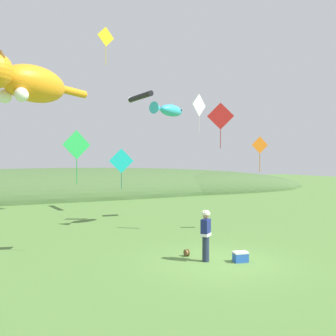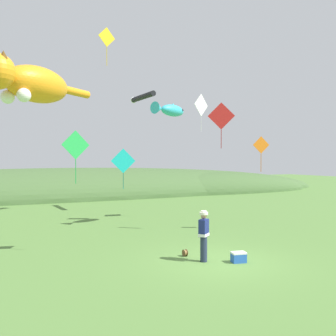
{
  "view_description": "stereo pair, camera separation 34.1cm",
  "coord_description": "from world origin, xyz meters",
  "px_view_note": "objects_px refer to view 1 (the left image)",
  "views": [
    {
      "loc": [
        -7.37,
        -10.79,
        3.54
      ],
      "look_at": [
        0.0,
        4.0,
        3.18
      ],
      "focal_mm": 40.0,
      "sensor_mm": 36.0,
      "label": 1
    },
    {
      "loc": [
        -7.07,
        -10.94,
        3.54
      ],
      "look_at": [
        0.0,
        4.0,
        3.18
      ],
      "focal_mm": 40.0,
      "sensor_mm": 36.0,
      "label": 2
    }
  ],
  "objects_px": {
    "kite_diamond_gold": "(106,37)",
    "kite_diamond_orange": "(260,146)",
    "kite_diamond_red": "(221,116)",
    "kite_diamond_white": "(199,105)",
    "kite_tube_streamer": "(140,97)",
    "festival_attendant": "(206,234)",
    "kite_fish_windsock": "(168,110)",
    "picnic_cooler": "(240,257)",
    "kite_diamond_green": "(77,145)",
    "kite_spool": "(187,253)",
    "kite_diamond_teal": "(121,161)",
    "kite_giant_cat": "(27,82)"
  },
  "relations": [
    {
      "from": "kite_diamond_gold",
      "to": "kite_diamond_orange",
      "type": "height_order",
      "value": "kite_diamond_gold"
    },
    {
      "from": "kite_diamond_teal",
      "to": "kite_diamond_red",
      "type": "distance_m",
      "value": 6.6
    },
    {
      "from": "festival_attendant",
      "to": "kite_fish_windsock",
      "type": "height_order",
      "value": "kite_fish_windsock"
    },
    {
      "from": "kite_fish_windsock",
      "to": "kite_tube_streamer",
      "type": "xyz_separation_m",
      "value": [
        0.83,
        5.96,
        1.65
      ]
    },
    {
      "from": "picnic_cooler",
      "to": "kite_fish_windsock",
      "type": "bearing_deg",
      "value": 83.44
    },
    {
      "from": "kite_diamond_white",
      "to": "kite_diamond_green",
      "type": "height_order",
      "value": "kite_diamond_white"
    },
    {
      "from": "picnic_cooler",
      "to": "kite_giant_cat",
      "type": "xyz_separation_m",
      "value": [
        -5.74,
        11.62,
        7.64
      ]
    },
    {
      "from": "kite_giant_cat",
      "to": "kite_tube_streamer",
      "type": "height_order",
      "value": "kite_giant_cat"
    },
    {
      "from": "kite_tube_streamer",
      "to": "kite_diamond_orange",
      "type": "height_order",
      "value": "kite_tube_streamer"
    },
    {
      "from": "kite_diamond_teal",
      "to": "kite_diamond_gold",
      "type": "distance_m",
      "value": 6.81
    },
    {
      "from": "kite_tube_streamer",
      "to": "kite_diamond_green",
      "type": "relative_size",
      "value": 1.61
    },
    {
      "from": "picnic_cooler",
      "to": "kite_diamond_white",
      "type": "height_order",
      "value": "kite_diamond_white"
    },
    {
      "from": "kite_spool",
      "to": "kite_diamond_teal",
      "type": "relative_size",
      "value": 0.11
    },
    {
      "from": "picnic_cooler",
      "to": "kite_diamond_green",
      "type": "distance_m",
      "value": 7.11
    },
    {
      "from": "picnic_cooler",
      "to": "kite_diamond_orange",
      "type": "height_order",
      "value": "kite_diamond_orange"
    },
    {
      "from": "festival_attendant",
      "to": "kite_giant_cat",
      "type": "height_order",
      "value": "kite_giant_cat"
    },
    {
      "from": "kite_diamond_red",
      "to": "kite_diamond_green",
      "type": "xyz_separation_m",
      "value": [
        -7.1,
        -1.06,
        -1.54
      ]
    },
    {
      "from": "kite_tube_streamer",
      "to": "kite_diamond_red",
      "type": "relative_size",
      "value": 1.45
    },
    {
      "from": "kite_spool",
      "to": "kite_diamond_white",
      "type": "height_order",
      "value": "kite_diamond_white"
    },
    {
      "from": "kite_spool",
      "to": "kite_tube_streamer",
      "type": "relative_size",
      "value": 0.08
    },
    {
      "from": "kite_fish_windsock",
      "to": "kite_diamond_green",
      "type": "xyz_separation_m",
      "value": [
        -5.7,
        -3.87,
        -2.11
      ]
    },
    {
      "from": "kite_diamond_orange",
      "to": "kite_spool",
      "type": "bearing_deg",
      "value": -155.36
    },
    {
      "from": "picnic_cooler",
      "to": "kite_tube_streamer",
      "type": "xyz_separation_m",
      "value": [
        1.67,
        13.24,
        7.65
      ]
    },
    {
      "from": "kite_diamond_red",
      "to": "kite_tube_streamer",
      "type": "bearing_deg",
      "value": 93.68
    },
    {
      "from": "kite_spool",
      "to": "kite_tube_streamer",
      "type": "distance_m",
      "value": 14.34
    },
    {
      "from": "picnic_cooler",
      "to": "kite_diamond_red",
      "type": "xyz_separation_m",
      "value": [
        2.23,
        4.48,
        5.43
      ]
    },
    {
      "from": "kite_diamond_red",
      "to": "kite_diamond_teal",
      "type": "bearing_deg",
      "value": 119.56
    },
    {
      "from": "kite_diamond_white",
      "to": "picnic_cooler",
      "type": "bearing_deg",
      "value": -112.18
    },
    {
      "from": "festival_attendant",
      "to": "kite_diamond_orange",
      "type": "distance_m",
      "value": 7.16
    },
    {
      "from": "kite_diamond_white",
      "to": "kite_fish_windsock",
      "type": "bearing_deg",
      "value": -156.22
    },
    {
      "from": "kite_diamond_orange",
      "to": "festival_attendant",
      "type": "bearing_deg",
      "value": -146.87
    },
    {
      "from": "festival_attendant",
      "to": "kite_fish_windsock",
      "type": "xyz_separation_m",
      "value": [
        1.88,
        6.69,
        5.22
      ]
    },
    {
      "from": "kite_diamond_orange",
      "to": "kite_diamond_green",
      "type": "relative_size",
      "value": 0.89
    },
    {
      "from": "festival_attendant",
      "to": "kite_diamond_white",
      "type": "distance_m",
      "value": 10.72
    },
    {
      "from": "picnic_cooler",
      "to": "kite_fish_windsock",
      "type": "distance_m",
      "value": 9.48
    },
    {
      "from": "kite_fish_windsock",
      "to": "kite_diamond_white",
      "type": "relative_size",
      "value": 1.07
    },
    {
      "from": "kite_diamond_orange",
      "to": "kite_diamond_white",
      "type": "xyz_separation_m",
      "value": [
        -0.84,
        4.36,
        2.49
      ]
    },
    {
      "from": "picnic_cooler",
      "to": "kite_diamond_orange",
      "type": "distance_m",
      "value": 7.17
    },
    {
      "from": "kite_diamond_teal",
      "to": "kite_diamond_green",
      "type": "relative_size",
      "value": 1.17
    },
    {
      "from": "kite_giant_cat",
      "to": "kite_diamond_gold",
      "type": "distance_m",
      "value": 5.69
    },
    {
      "from": "kite_spool",
      "to": "kite_diamond_green",
      "type": "height_order",
      "value": "kite_diamond_green"
    },
    {
      "from": "kite_fish_windsock",
      "to": "kite_diamond_gold",
      "type": "relative_size",
      "value": 1.28
    },
    {
      "from": "kite_diamond_red",
      "to": "kite_diamond_white",
      "type": "xyz_separation_m",
      "value": [
        1.21,
        3.95,
        1.12
      ]
    },
    {
      "from": "picnic_cooler",
      "to": "kite_diamond_gold",
      "type": "relative_size",
      "value": 0.29
    },
    {
      "from": "festival_attendant",
      "to": "kite_diamond_white",
      "type": "height_order",
      "value": "kite_diamond_white"
    },
    {
      "from": "picnic_cooler",
      "to": "kite_giant_cat",
      "type": "distance_m",
      "value": 15.05
    },
    {
      "from": "kite_giant_cat",
      "to": "picnic_cooler",
      "type": "bearing_deg",
      "value": -63.71
    },
    {
      "from": "kite_spool",
      "to": "kite_diamond_teal",
      "type": "xyz_separation_m",
      "value": [
        0.44,
        8.4,
        3.34
      ]
    },
    {
      "from": "kite_diamond_teal",
      "to": "kite_tube_streamer",
      "type": "bearing_deg",
      "value": 52.89
    },
    {
      "from": "kite_spool",
      "to": "kite_diamond_gold",
      "type": "bearing_deg",
      "value": 102.81
    }
  ]
}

